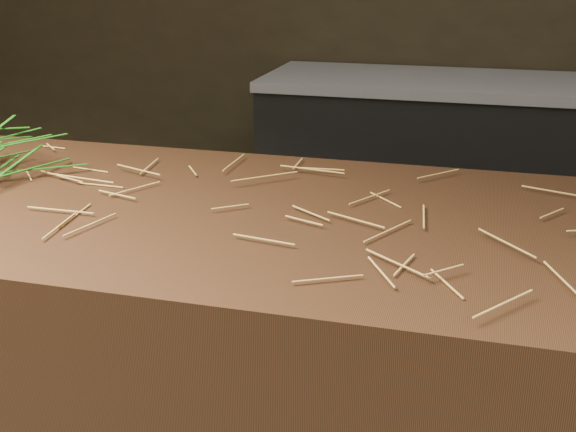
# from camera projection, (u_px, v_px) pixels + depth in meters

# --- Properties ---
(back_counter) EXTENTS (1.82, 0.62, 0.84)m
(back_counter) POSITION_uv_depth(u_px,v_px,m) (483.00, 181.00, 2.99)
(back_counter) COLOR black
(back_counter) RESTS_ON ground
(straw_bedding) EXTENTS (1.40, 0.60, 0.02)m
(straw_bedding) POSITION_uv_depth(u_px,v_px,m) (306.00, 210.00, 1.19)
(straw_bedding) COLOR #9D6F3C
(straw_bedding) RESTS_ON main_counter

